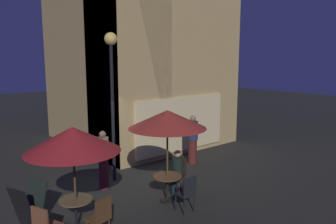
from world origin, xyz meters
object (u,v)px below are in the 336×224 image
(cafe_chair_0, at_px, (187,191))
(cafe_chair_3, at_px, (101,215))
(cafe_table_0, at_px, (167,182))
(patio_umbrella_1, at_px, (73,140))
(patio_umbrella_0, at_px, (167,120))
(cafe_chair_2, at_px, (44,224))
(cafe_table_1, at_px, (76,207))
(patron_seated_0, at_px, (177,169))
(menu_sandwich_board, at_px, (29,205))
(patron_standing_2, at_px, (193,140))
(cafe_chair_1, at_px, (178,171))
(street_lamp_near_corner, at_px, (112,72))
(patron_standing_1, at_px, (103,160))

(cafe_chair_0, xyz_separation_m, cafe_chair_3, (-2.26, 0.22, 0.02))
(cafe_chair_3, bearing_deg, cafe_table_0, -89.33)
(cafe_table_0, xyz_separation_m, patio_umbrella_1, (-2.48, 0.19, 1.52))
(patio_umbrella_0, distance_m, cafe_chair_2, 3.70)
(cafe_table_1, height_order, cafe_chair_3, cafe_chair_3)
(cafe_chair_2, bearing_deg, cafe_table_0, -19.58)
(patio_umbrella_1, relative_size, cafe_chair_2, 2.54)
(cafe_table_1, height_order, patron_seated_0, patron_seated_0)
(patio_umbrella_0, height_order, patron_seated_0, patio_umbrella_0)
(menu_sandwich_board, distance_m, patron_standing_2, 6.07)
(cafe_chair_0, height_order, patron_standing_2, patron_standing_2)
(patio_umbrella_0, relative_size, cafe_chair_2, 2.69)
(patron_seated_0, bearing_deg, cafe_table_0, -0.00)
(cafe_chair_3, xyz_separation_m, patron_seated_0, (2.90, 0.91, 0.12))
(patio_umbrella_1, height_order, cafe_chair_1, patio_umbrella_1)
(cafe_chair_1, bearing_deg, street_lamp_near_corner, -89.65)
(cafe_table_0, xyz_separation_m, patron_standing_2, (2.77, 1.90, 0.35))
(patio_umbrella_1, bearing_deg, cafe_table_1, 45.00)
(menu_sandwich_board, distance_m, patio_umbrella_0, 3.80)
(patio_umbrella_0, bearing_deg, menu_sandwich_board, 162.21)
(patio_umbrella_0, bearing_deg, patron_seated_0, 27.59)
(cafe_chair_1, height_order, cafe_chair_2, cafe_chair_1)
(street_lamp_near_corner, distance_m, cafe_chair_3, 4.50)
(menu_sandwich_board, xyz_separation_m, cafe_table_0, (3.23, -1.03, 0.04))
(patio_umbrella_0, relative_size, cafe_chair_3, 2.57)
(patron_standing_2, bearing_deg, cafe_chair_1, 103.28)
(cafe_chair_3, relative_size, patron_standing_2, 0.54)
(patio_umbrella_0, bearing_deg, patron_standing_2, 34.44)
(cafe_table_1, height_order, cafe_chair_1, cafe_chair_1)
(cafe_chair_0, xyz_separation_m, patron_standing_1, (-0.82, 2.67, 0.32))
(cafe_table_0, relative_size, cafe_chair_3, 0.80)
(cafe_table_0, xyz_separation_m, cafe_chair_3, (-2.29, -0.59, 0.04))
(cafe_table_1, xyz_separation_m, patron_seated_0, (3.09, 0.13, 0.17))
(cafe_table_1, bearing_deg, patron_standing_1, 45.92)
(cafe_chair_1, bearing_deg, patio_umbrella_1, -24.01)
(cafe_chair_0, bearing_deg, street_lamp_near_corner, 6.52)
(cafe_chair_2, bearing_deg, patio_umbrella_1, -0.00)
(cafe_table_0, bearing_deg, patron_seated_0, 27.59)
(cafe_chair_1, distance_m, cafe_chair_2, 4.07)
(cafe_chair_3, bearing_deg, street_lamp_near_corner, -49.05)
(cafe_table_0, bearing_deg, patron_standing_1, 114.69)
(patio_umbrella_0, distance_m, cafe_chair_0, 1.85)
(patio_umbrella_0, bearing_deg, patron_standing_1, 114.69)
(cafe_chair_0, distance_m, patron_standing_1, 2.81)
(patio_umbrella_1, bearing_deg, menu_sandwich_board, 131.28)
(cafe_table_0, relative_size, cafe_chair_1, 0.81)
(patio_umbrella_0, bearing_deg, cafe_chair_1, 27.59)
(patio_umbrella_0, xyz_separation_m, patron_standing_1, (-0.86, 1.86, -1.35))
(menu_sandwich_board, bearing_deg, patron_seated_0, -34.03)
(cafe_chair_3, bearing_deg, patron_standing_2, -77.56)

